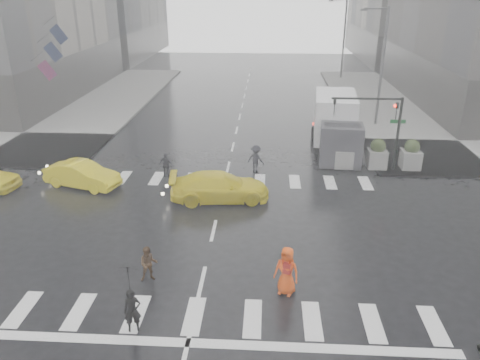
# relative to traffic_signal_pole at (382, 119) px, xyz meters

# --- Properties ---
(ground) EXTENTS (120.00, 120.00, 0.00)m
(ground) POSITION_rel_traffic_signal_pole_xyz_m (-9.01, -8.01, -3.22)
(ground) COLOR black
(ground) RESTS_ON ground
(sidewalk_nw) EXTENTS (35.00, 35.00, 0.15)m
(sidewalk_nw) POSITION_rel_traffic_signal_pole_xyz_m (-28.51, 9.49, -3.14)
(sidewalk_nw) COLOR slate
(sidewalk_nw) RESTS_ON ground
(road_markings) EXTENTS (18.00, 48.00, 0.01)m
(road_markings) POSITION_rel_traffic_signal_pole_xyz_m (-9.01, -8.01, -3.21)
(road_markings) COLOR silver
(road_markings) RESTS_ON ground
(traffic_signal_pole) EXTENTS (4.45, 0.42, 4.50)m
(traffic_signal_pole) POSITION_rel_traffic_signal_pole_xyz_m (0.00, 0.00, 0.00)
(traffic_signal_pole) COLOR black
(traffic_signal_pole) RESTS_ON ground
(street_lamp_near) EXTENTS (2.15, 0.22, 9.00)m
(street_lamp_near) POSITION_rel_traffic_signal_pole_xyz_m (1.86, 9.99, 1.73)
(street_lamp_near) COLOR #59595B
(street_lamp_near) RESTS_ON ground
(street_lamp_far) EXTENTS (2.15, 0.22, 9.00)m
(street_lamp_far) POSITION_rel_traffic_signal_pole_xyz_m (1.86, 29.99, 1.73)
(street_lamp_far) COLOR #59595B
(street_lamp_far) RESTS_ON ground
(planter_west) EXTENTS (1.10, 1.10, 1.80)m
(planter_west) POSITION_rel_traffic_signal_pole_xyz_m (-2.01, 0.19, -2.23)
(planter_west) COLOR slate
(planter_west) RESTS_ON ground
(planter_mid) EXTENTS (1.10, 1.10, 1.80)m
(planter_mid) POSITION_rel_traffic_signal_pole_xyz_m (-0.01, 0.19, -2.23)
(planter_mid) COLOR slate
(planter_mid) RESTS_ON ground
(planter_east) EXTENTS (1.10, 1.10, 1.80)m
(planter_east) POSITION_rel_traffic_signal_pole_xyz_m (1.99, 0.19, -2.23)
(planter_east) COLOR slate
(planter_east) RESTS_ON ground
(flag_cluster) EXTENTS (2.87, 3.06, 4.69)m
(flag_cluster) POSITION_rel_traffic_signal_pole_xyz_m (-24.09, 10.49, 2.42)
(flag_cluster) COLOR #59595B
(flag_cluster) RESTS_ON ground
(pedestrian_black) EXTENTS (1.21, 1.23, 2.43)m
(pedestrian_black) POSITION_rel_traffic_signal_pole_xyz_m (-10.85, -14.81, -1.56)
(pedestrian_black) COLOR black
(pedestrian_black) RESTS_ON ground
(pedestrian_brown) EXTENTS (0.80, 0.69, 1.42)m
(pedestrian_brown) POSITION_rel_traffic_signal_pole_xyz_m (-11.00, -12.01, -2.51)
(pedestrian_brown) COLOR #402A17
(pedestrian_brown) RESTS_ON ground
(pedestrian_orange) EXTENTS (1.06, 0.88, 1.86)m
(pedestrian_orange) POSITION_rel_traffic_signal_pole_xyz_m (-5.84, -12.49, -2.28)
(pedestrian_orange) COLOR #EB4910
(pedestrian_orange) RESTS_ON ground
(pedestrian_far_a) EXTENTS (0.98, 0.73, 1.50)m
(pedestrian_far_a) POSITION_rel_traffic_signal_pole_xyz_m (-12.46, -1.74, -2.47)
(pedestrian_far_a) COLOR black
(pedestrian_far_a) RESTS_ON ground
(pedestrian_far_b) EXTENTS (1.25, 1.02, 1.70)m
(pedestrian_far_b) POSITION_rel_traffic_signal_pole_xyz_m (-7.28, -0.72, -2.37)
(pedestrian_far_b) COLOR black
(pedestrian_far_b) RESTS_ON ground
(taxi_mid) EXTENTS (4.50, 2.63, 1.40)m
(taxi_mid) POSITION_rel_traffic_signal_pole_xyz_m (-16.82, -3.40, -2.52)
(taxi_mid) COLOR yellow
(taxi_mid) RESTS_ON ground
(taxi_rear) EXTENTS (4.73, 2.64, 1.48)m
(taxi_rear) POSITION_rel_traffic_signal_pole_xyz_m (-9.05, -4.67, -2.48)
(taxi_rear) COLOR yellow
(taxi_rear) RESTS_ON ground
(box_truck) EXTENTS (2.62, 6.98, 3.71)m
(box_truck) POSITION_rel_traffic_signal_pole_xyz_m (-2.13, 3.24, -1.24)
(box_truck) COLOR white
(box_truck) RESTS_ON ground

